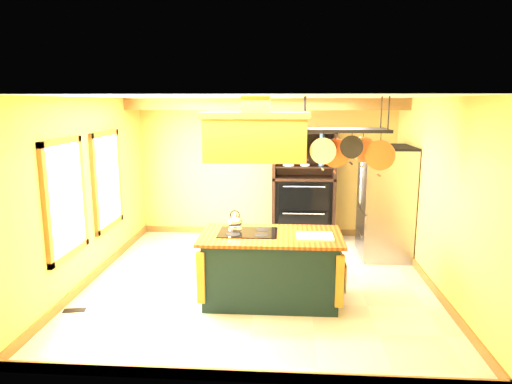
# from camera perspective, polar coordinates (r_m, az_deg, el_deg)

# --- Properties ---
(floor) EXTENTS (5.00, 5.00, 0.00)m
(floor) POSITION_cam_1_polar(r_m,az_deg,el_deg) (6.94, 0.33, -11.09)
(floor) COLOR beige
(floor) RESTS_ON ground
(ceiling) EXTENTS (5.00, 5.00, 0.00)m
(ceiling) POSITION_cam_1_polar(r_m,az_deg,el_deg) (6.42, 0.36, 11.81)
(ceiling) COLOR white
(ceiling) RESTS_ON wall_back
(wall_back) EXTENTS (5.00, 0.02, 2.70)m
(wall_back) POSITION_cam_1_polar(r_m,az_deg,el_deg) (9.00, 1.33, 3.03)
(wall_back) COLOR gold
(wall_back) RESTS_ON floor
(wall_front) EXTENTS (5.00, 0.02, 2.70)m
(wall_front) POSITION_cam_1_polar(r_m,az_deg,el_deg) (4.13, -1.83, -6.92)
(wall_front) COLOR gold
(wall_front) RESTS_ON floor
(wall_left) EXTENTS (0.02, 5.00, 2.70)m
(wall_left) POSITION_cam_1_polar(r_m,az_deg,el_deg) (7.15, -20.10, 0.18)
(wall_left) COLOR gold
(wall_left) RESTS_ON floor
(wall_right) EXTENTS (0.02, 5.00, 2.70)m
(wall_right) POSITION_cam_1_polar(r_m,az_deg,el_deg) (6.86, 21.67, -0.37)
(wall_right) COLOR gold
(wall_right) RESTS_ON floor
(ceiling_beam) EXTENTS (5.00, 0.15, 0.20)m
(ceiling_beam) POSITION_cam_1_polar(r_m,az_deg,el_deg) (8.11, 1.11, 10.92)
(ceiling_beam) COLOR #95622E
(ceiling_beam) RESTS_ON ceiling
(window_near) EXTENTS (0.06, 1.06, 1.56)m
(window_near) POSITION_cam_1_polar(r_m,az_deg,el_deg) (6.41, -22.70, -0.76)
(window_near) COLOR #95622E
(window_near) RESTS_ON wall_left
(window_far) EXTENTS (0.06, 1.06, 1.56)m
(window_far) POSITION_cam_1_polar(r_m,az_deg,el_deg) (7.67, -18.09, 1.40)
(window_far) COLOR #95622E
(window_far) RESTS_ON wall_left
(kitchen_island) EXTENTS (1.87, 1.04, 1.11)m
(kitchen_island) POSITION_cam_1_polar(r_m,az_deg,el_deg) (6.17, 1.85, -9.33)
(kitchen_island) COLOR black
(kitchen_island) RESTS_ON floor
(range_hood) EXTENTS (1.34, 0.76, 0.80)m
(range_hood) POSITION_cam_1_polar(r_m,az_deg,el_deg) (5.80, -0.01, 7.25)
(range_hood) COLOR #B3752C
(range_hood) RESTS_ON ceiling
(pot_rack) EXTENTS (1.20, 0.54, 0.90)m
(pot_rack) POSITION_cam_1_polar(r_m,az_deg,el_deg) (5.84, 11.04, 6.38)
(pot_rack) COLOR black
(pot_rack) RESTS_ON ceiling
(refrigerator) EXTENTS (0.81, 0.96, 1.87)m
(refrigerator) POSITION_cam_1_polar(r_m,az_deg,el_deg) (8.08, 15.81, -1.52)
(refrigerator) COLOR #92939A
(refrigerator) RESTS_ON floor
(hutch) EXTENTS (1.20, 0.55, 2.12)m
(hutch) POSITION_cam_1_polar(r_m,az_deg,el_deg) (8.86, 5.92, -0.55)
(hutch) COLOR black
(hutch) RESTS_ON floor
(floor_register) EXTENTS (0.30, 0.18, 0.01)m
(floor_register) POSITION_cam_1_polar(r_m,az_deg,el_deg) (6.48, -21.74, -13.57)
(floor_register) COLOR black
(floor_register) RESTS_ON floor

